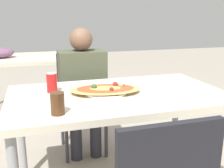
{
  "coord_description": "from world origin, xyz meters",
  "views": [
    {
      "loc": [
        -0.5,
        -1.52,
        1.21
      ],
      "look_at": [
        -0.04,
        0.01,
        0.79
      ],
      "focal_mm": 42.0,
      "sensor_mm": 36.0,
      "label": 1
    }
  ],
  "objects_px": {
    "drink_glass": "(58,103)",
    "pizza_main": "(106,90)",
    "person_seated": "(83,83)",
    "dining_table": "(118,103)",
    "soda_can": "(52,83)",
    "chair_far_seated": "(81,97)"
  },
  "relations": [
    {
      "from": "soda_can",
      "to": "drink_glass",
      "type": "height_order",
      "value": "soda_can"
    },
    {
      "from": "chair_far_seated",
      "to": "drink_glass",
      "type": "distance_m",
      "value": 1.07
    },
    {
      "from": "drink_glass",
      "to": "soda_can",
      "type": "bearing_deg",
      "value": 89.67
    },
    {
      "from": "chair_far_seated",
      "to": "person_seated",
      "type": "bearing_deg",
      "value": 90.0
    },
    {
      "from": "chair_far_seated",
      "to": "soda_can",
      "type": "relative_size",
      "value": 7.05
    },
    {
      "from": "pizza_main",
      "to": "dining_table",
      "type": "bearing_deg",
      "value": -16.36
    },
    {
      "from": "dining_table",
      "to": "drink_glass",
      "type": "xyz_separation_m",
      "value": [
        -0.4,
        -0.27,
        0.13
      ]
    },
    {
      "from": "soda_can",
      "to": "drink_glass",
      "type": "xyz_separation_m",
      "value": [
        -0.0,
        -0.41,
        -0.01
      ]
    },
    {
      "from": "dining_table",
      "to": "pizza_main",
      "type": "xyz_separation_m",
      "value": [
        -0.08,
        0.02,
        0.09
      ]
    },
    {
      "from": "dining_table",
      "to": "soda_can",
      "type": "relative_size",
      "value": 10.96
    },
    {
      "from": "chair_far_seated",
      "to": "soda_can",
      "type": "xyz_separation_m",
      "value": [
        -0.28,
        -0.58,
        0.3
      ]
    },
    {
      "from": "pizza_main",
      "to": "drink_glass",
      "type": "height_order",
      "value": "drink_glass"
    },
    {
      "from": "chair_far_seated",
      "to": "pizza_main",
      "type": "bearing_deg",
      "value": 93.48
    },
    {
      "from": "person_seated",
      "to": "pizza_main",
      "type": "distance_m",
      "value": 0.59
    },
    {
      "from": "person_seated",
      "to": "soda_can",
      "type": "relative_size",
      "value": 8.93
    },
    {
      "from": "drink_glass",
      "to": "pizza_main",
      "type": "bearing_deg",
      "value": 41.42
    },
    {
      "from": "dining_table",
      "to": "chair_far_seated",
      "type": "relative_size",
      "value": 1.56
    },
    {
      "from": "person_seated",
      "to": "pizza_main",
      "type": "xyz_separation_m",
      "value": [
        0.04,
        -0.59,
        0.1
      ]
    },
    {
      "from": "dining_table",
      "to": "soda_can",
      "type": "xyz_separation_m",
      "value": [
        -0.4,
        0.14,
        0.13
      ]
    },
    {
      "from": "person_seated",
      "to": "pizza_main",
      "type": "bearing_deg",
      "value": 94.17
    },
    {
      "from": "person_seated",
      "to": "drink_glass",
      "type": "bearing_deg",
      "value": 71.99
    },
    {
      "from": "drink_glass",
      "to": "dining_table",
      "type": "bearing_deg",
      "value": 33.35
    }
  ]
}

